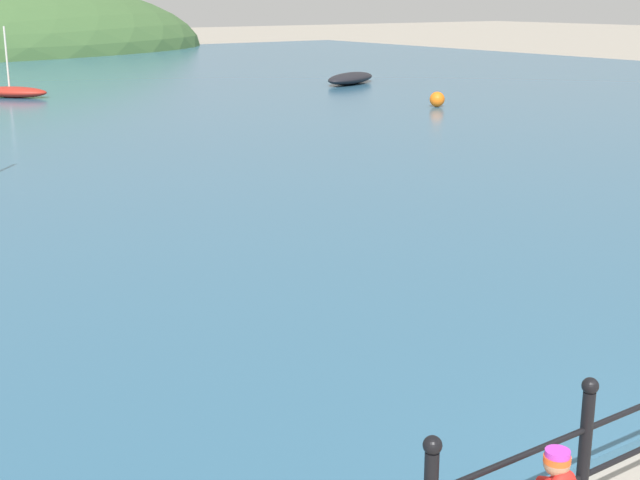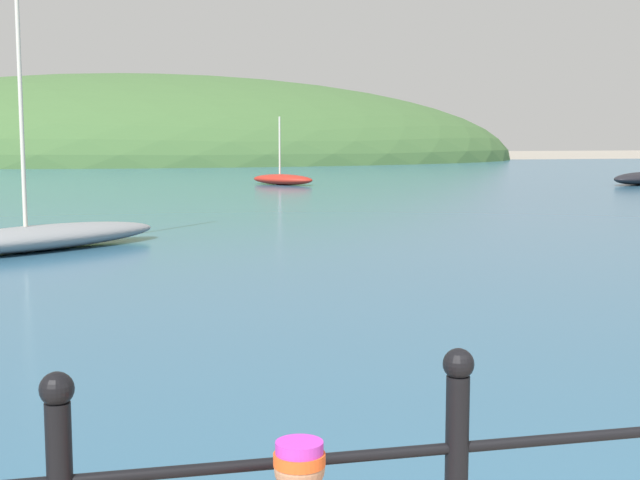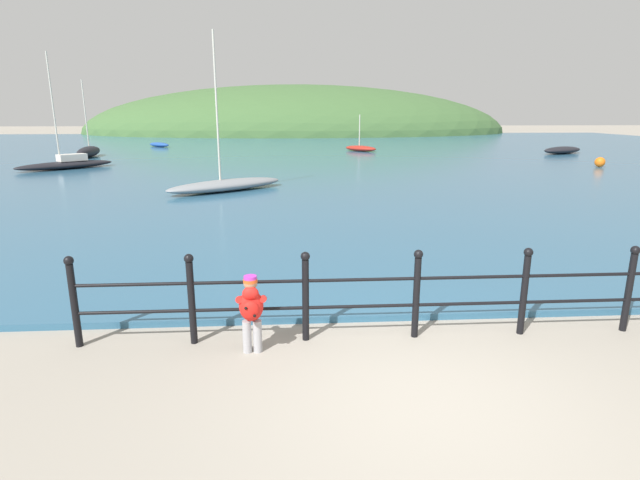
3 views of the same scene
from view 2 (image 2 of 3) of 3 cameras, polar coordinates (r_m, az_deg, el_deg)
name	(u,v)px [view 2 (image 2 of 3)]	position (r m, az deg, el deg)	size (l,w,h in m)	color
water	(179,187)	(33.72, -9.03, 3.35)	(80.00, 60.00, 0.10)	#2D5B7A
far_hillside	(145,162)	(66.99, -11.16, 4.92)	(56.53, 31.09, 12.73)	#3D6033
boat_far_left	(38,236)	(15.49, -17.58, 0.25)	(4.41, 3.68, 5.51)	gray
boat_red_dinghy	(283,179)	(34.10, -2.41, 3.91)	(2.52, 2.65, 2.59)	maroon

